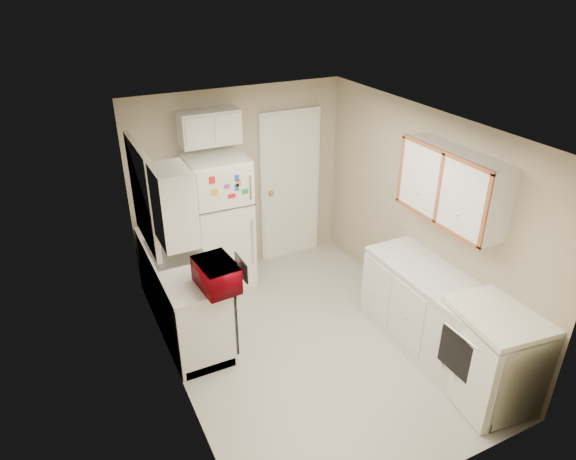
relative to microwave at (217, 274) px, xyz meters
name	(u,v)px	position (x,y,z in m)	size (l,w,h in m)	color
floor	(308,342)	(0.93, -0.16, -1.05)	(3.80, 3.80, 0.00)	beige
ceiling	(313,127)	(0.93, -0.16, 1.35)	(3.80, 3.80, 0.00)	white
wall_left	(170,281)	(-0.47, -0.16, 0.15)	(3.80, 3.80, 0.00)	tan
wall_right	(423,219)	(2.33, -0.16, 0.15)	(3.80, 3.80, 0.00)	tan
wall_back	(240,182)	(0.93, 1.74, 0.15)	(2.80, 2.80, 0.00)	tan
wall_front	(442,366)	(0.93, -2.06, 0.15)	(2.80, 2.80, 0.00)	tan
left_counter	(183,291)	(-0.17, 0.74, -0.60)	(0.60, 1.80, 0.90)	silver
dishwasher	(226,311)	(0.12, 0.14, -0.56)	(0.03, 0.58, 0.72)	black
sink	(176,253)	(-0.17, 0.89, -0.19)	(0.54, 0.74, 0.16)	gray
microwave	(217,274)	(0.00, 0.00, 0.00)	(0.27, 0.49, 0.33)	#8A000C
soap_bottle	(160,227)	(-0.22, 1.33, -0.05)	(0.10, 0.10, 0.22)	silver
window_blinds	(143,195)	(-0.43, 0.89, 0.55)	(0.10, 0.98, 1.08)	silver
upper_cabinet_left	(174,206)	(-0.32, 0.06, 0.75)	(0.30, 0.45, 0.70)	silver
refrigerator	(219,222)	(0.51, 1.42, -0.20)	(0.70, 0.68, 1.71)	white
cabinet_over_fridge	(209,127)	(0.53, 1.59, 0.95)	(0.70, 0.30, 0.40)	silver
interior_door	(290,187)	(1.63, 1.70, -0.03)	(0.86, 0.06, 2.08)	white
right_counter	(442,322)	(2.03, -0.96, -0.60)	(0.60, 2.00, 0.90)	silver
stove	(490,355)	(2.05, -1.57, -0.56)	(0.65, 0.81, 0.98)	white
upper_cabinet_right	(452,186)	(2.18, -0.66, 0.75)	(0.30, 1.20, 0.70)	silver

